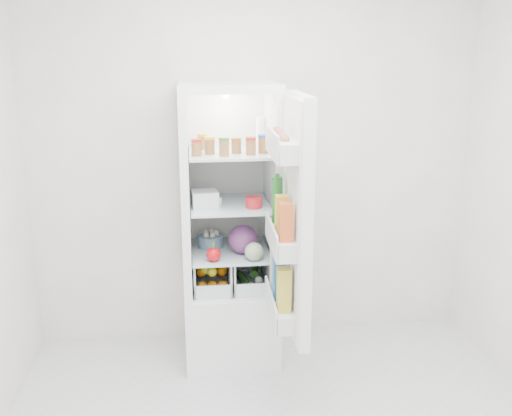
{
  "coord_description": "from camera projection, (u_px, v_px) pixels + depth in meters",
  "views": [
    {
      "loc": [
        -0.44,
        -2.28,
        1.97
      ],
      "look_at": [
        -0.06,
        0.95,
        1.09
      ],
      "focal_mm": 40.0,
      "sensor_mm": 36.0,
      "label": 1
    }
  ],
  "objects": [
    {
      "name": "fridge_door",
      "position": [
        292.0,
        222.0,
        3.06
      ],
      "size": [
        0.18,
        0.6,
        1.3
      ],
      "rotation": [
        0.0,
        0.0,
        1.55
      ],
      "color": "white",
      "rests_on": "refrigerator"
    },
    {
      "name": "tub_white",
      "position": [
        205.0,
        199.0,
        3.49
      ],
      "size": [
        0.17,
        0.17,
        0.1
      ],
      "primitive_type": "cube",
      "rotation": [
        0.0,
        0.0,
        0.09
      ],
      "color": "silver",
      "rests_on": "shelf_mid"
    },
    {
      "name": "foil_tray",
      "position": [
        206.0,
        199.0,
        3.59
      ],
      "size": [
        0.19,
        0.15,
        0.04
      ],
      "primitive_type": "cube",
      "rotation": [
        0.0,
        0.0,
        0.1
      ],
      "color": "silver",
      "rests_on": "shelf_mid"
    },
    {
      "name": "salad_bag",
      "position": [
        254.0,
        252.0,
        3.46
      ],
      "size": [
        0.11,
        0.11,
        0.11
      ],
      "primitive_type": "sphere",
      "color": "#A0B789",
      "rests_on": "shelf_low"
    },
    {
      "name": "shelf_mid",
      "position": [
        230.0,
        204.0,
        3.59
      ],
      "size": [
        0.49,
        0.53,
        0.02
      ],
      "primitive_type": "cube",
      "color": "silver",
      "rests_on": "refrigerator"
    },
    {
      "name": "shelf_low",
      "position": [
        230.0,
        251.0,
        3.67
      ],
      "size": [
        0.49,
        0.53,
        0.01
      ],
      "primitive_type": "cube",
      "color": "silver",
      "rests_on": "refrigerator"
    },
    {
      "name": "mushroom_bowl",
      "position": [
        211.0,
        241.0,
        3.72
      ],
      "size": [
        0.21,
        0.21,
        0.08
      ],
      "primitive_type": "cylinder",
      "rotation": [
        0.0,
        0.0,
        -0.41
      ],
      "color": "#7D9DBB",
      "rests_on": "shelf_low"
    },
    {
      "name": "crisper_right",
      "position": [
        249.0,
        269.0,
        3.72
      ],
      "size": [
        0.23,
        0.46,
        0.22
      ],
      "primitive_type": null,
      "color": "silver",
      "rests_on": "refrigerator"
    },
    {
      "name": "red_cabbage",
      "position": [
        243.0,
        239.0,
        3.58
      ],
      "size": [
        0.18,
        0.18,
        0.18
      ],
      "primitive_type": "sphere",
      "color": "#531C52",
      "rests_on": "shelf_low"
    },
    {
      "name": "squeeze_bottle",
      "position": [
        261.0,
        132.0,
        3.64
      ],
      "size": [
        0.07,
        0.07,
        0.19
      ],
      "primitive_type": "cylinder",
      "rotation": [
        0.0,
        0.0,
        0.25
      ],
      "color": "white",
      "rests_on": "shelf_top"
    },
    {
      "name": "refrigerator",
      "position": [
        230.0,
        258.0,
        3.75
      ],
      "size": [
        0.6,
        0.6,
        1.8
      ],
      "color": "white",
      "rests_on": "ground"
    },
    {
      "name": "bell_pepper",
      "position": [
        214.0,
        255.0,
        3.45
      ],
      "size": [
        0.09,
        0.09,
        0.09
      ],
      "primitive_type": "sphere",
      "color": "red",
      "rests_on": "shelf_low"
    },
    {
      "name": "veg_pile",
      "position": [
        250.0,
        276.0,
        3.73
      ],
      "size": [
        0.16,
        0.3,
        0.1
      ],
      "color": "#224F1A",
      "rests_on": "refrigerator"
    },
    {
      "name": "crisper_left",
      "position": [
        212.0,
        271.0,
        3.69
      ],
      "size": [
        0.23,
        0.46,
        0.22
      ],
      "primitive_type": null,
      "color": "silver",
      "rests_on": "refrigerator"
    },
    {
      "name": "tin_red",
      "position": [
        254.0,
        202.0,
        3.48
      ],
      "size": [
        0.13,
        0.13,
        0.07
      ],
      "primitive_type": "cylinder",
      "rotation": [
        0.0,
        0.0,
        0.36
      ],
      "color": "red",
      "rests_on": "shelf_mid"
    },
    {
      "name": "condiment_jars",
      "position": [
        226.0,
        147.0,
        3.4
      ],
      "size": [
        0.46,
        0.32,
        0.08
      ],
      "color": "#B21919",
      "rests_on": "shelf_top"
    },
    {
      "name": "room_walls",
      "position": [
        298.0,
        149.0,
        2.33
      ],
      "size": [
        3.02,
        3.02,
        2.61
      ],
      "color": "beige",
      "rests_on": "ground"
    },
    {
      "name": "shelf_top",
      "position": [
        229.0,
        153.0,
        3.5
      ],
      "size": [
        0.49,
        0.53,
        0.02
      ],
      "primitive_type": "cube",
      "color": "silver",
      "rests_on": "refrigerator"
    },
    {
      "name": "citrus_pile",
      "position": [
        212.0,
        276.0,
        3.64
      ],
      "size": [
        0.2,
        0.24,
        0.16
      ],
      "color": "orange",
      "rests_on": "refrigerator"
    }
  ]
}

